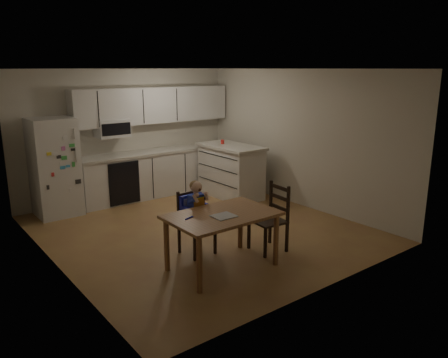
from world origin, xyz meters
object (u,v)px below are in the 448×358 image
Objects in this scene: chair_booster at (195,210)px; dining_table at (222,221)px; chair_side at (274,213)px; kitchen_island at (231,171)px; red_cup at (222,142)px; refrigerator at (55,167)px.

dining_table is at bearing -93.31° from chair_booster.
kitchen_island is at bearing 159.47° from chair_side.
red_cup is 3.03m from chair_booster.
kitchen_island is at bearing 37.84° from chair_booster.
refrigerator is at bearing 105.73° from dining_table.
chair_booster is at bearing -71.18° from refrigerator.
chair_side is at bearing -34.71° from chair_booster.
refrigerator reaches higher than dining_table.
kitchen_island is at bearing -82.30° from red_cup.
kitchen_island is 0.61m from red_cup.
red_cup reaches higher than kitchen_island.
dining_table is (0.98, -3.48, -0.22)m from refrigerator.
dining_table is 0.95m from chair_side.
kitchen_island and chair_booster have the same top height.
chair_booster reaches higher than dining_table.
chair_booster is (0.98, -2.87, -0.22)m from refrigerator.
red_cup is 2.99m from chair_side.
chair_side is (0.95, -0.57, -0.09)m from chair_booster.
kitchen_island is 2.86m from chair_booster.
kitchen_island is (3.12, -0.97, -0.33)m from refrigerator.
chair_side is at bearing 2.49° from dining_table.
dining_table is at bearing -127.68° from red_cup.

